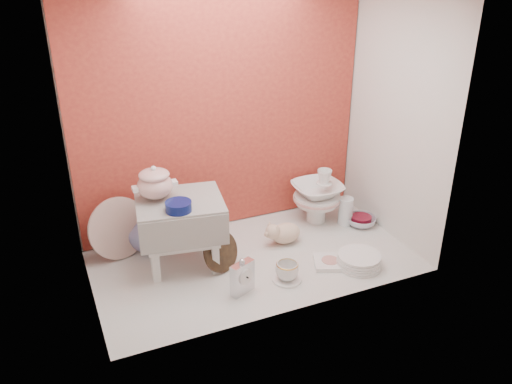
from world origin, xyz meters
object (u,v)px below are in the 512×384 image
dinner_plate_stack (359,260)px  porcelain_tower (317,196)px  mantel_clock (242,276)px  plush_pig (286,233)px  crystal_bowl (361,221)px  soup_tureen (155,182)px  gold_rim_teacup (287,271)px  step_stool (181,233)px  blue_white_vase (147,230)px  floral_platter (119,228)px

dinner_plate_stack → porcelain_tower: bearing=85.8°
mantel_clock → plush_pig: bearing=16.7°
crystal_bowl → porcelain_tower: 0.33m
soup_tureen → gold_rim_teacup: 0.85m
step_stool → mantel_clock: step_stool is taller
step_stool → blue_white_vase: (-0.14, 0.25, -0.08)m
soup_tureen → dinner_plate_stack: soup_tureen is taller
floral_platter → crystal_bowl: 1.51m
step_stool → crystal_bowl: size_ratio=2.45×
step_stool → dinner_plate_stack: bearing=-15.6°
soup_tureen → plush_pig: (0.74, -0.09, -0.43)m
crystal_bowl → porcelain_tower: (-0.23, 0.17, 0.15)m
mantel_clock → crystal_bowl: size_ratio=1.06×
dinner_plate_stack → crystal_bowl: (0.28, 0.40, -0.01)m
soup_tureen → gold_rim_teacup: size_ratio=1.87×
step_stool → dinner_plate_stack: size_ratio=1.80×
step_stool → crystal_bowl: bearing=8.2°
step_stool → blue_white_vase: size_ratio=1.85×
porcelain_tower → plush_pig: bearing=-150.4°
mantel_clock → dinner_plate_stack: mantel_clock is taller
dinner_plate_stack → floral_platter: bearing=151.7°
soup_tureen → porcelain_tower: soup_tureen is taller
dinner_plate_stack → step_stool: bearing=155.2°
plush_pig → gold_rim_teacup: plush_pig is taller
step_stool → floral_platter: (-0.30, 0.23, -0.02)m
soup_tureen → floral_platter: soup_tureen is taller
blue_white_vase → dinner_plate_stack: 1.24m
soup_tureen → porcelain_tower: bearing=4.7°
crystal_bowl → soup_tureen: bearing=176.2°
soup_tureen → crystal_bowl: bearing=-3.8°
gold_rim_teacup → porcelain_tower: porcelain_tower is taller
blue_white_vase → plush_pig: (0.78, -0.27, -0.06)m
mantel_clock → blue_white_vase: bearing=95.2°
mantel_clock → dinner_plate_stack: (0.70, -0.03, -0.06)m
step_stool → porcelain_tower: step_stool is taller
mantel_clock → floral_platter: bearing=106.0°
soup_tureen → blue_white_vase: bearing=99.4°
step_stool → plush_pig: step_stool is taller
step_stool → porcelain_tower: size_ratio=1.29×
step_stool → floral_platter: bearing=151.6°
mantel_clock → soup_tureen: bearing=101.6°
plush_pig → gold_rim_teacup: bearing=-95.2°
floral_platter → gold_rim_teacup: (0.77, -0.61, -0.12)m
floral_platter → mantel_clock: 0.81m
plush_pig → soup_tureen: bearing=-166.8°
soup_tureen → mantel_clock: (0.32, -0.45, -0.40)m
step_stool → gold_rim_teacup: bearing=-29.9°
mantel_clock → gold_rim_teacup: mantel_clock is taller
mantel_clock → gold_rim_teacup: size_ratio=1.60×
gold_rim_teacup → dinner_plate_stack: bearing=-4.8°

